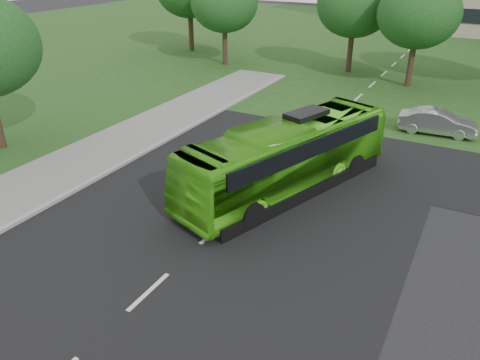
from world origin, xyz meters
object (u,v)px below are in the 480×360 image
(tree_park_a, at_px, (224,3))
(sedan, at_px, (438,122))
(tree_park_c, at_px, (419,14))
(bus, at_px, (288,156))
(tree_park_b, at_px, (355,4))

(tree_park_a, distance_m, sedan, 22.37)
(tree_park_c, height_order, bus, tree_park_c)
(tree_park_b, xyz_separation_m, tree_park_c, (5.42, -2.40, -0.13))
(bus, bearing_deg, tree_park_c, 104.82)
(tree_park_c, xyz_separation_m, sedan, (3.42, -9.87, -4.66))
(tree_park_a, xyz_separation_m, tree_park_c, (16.22, 0.21, 0.05))
(bus, height_order, sedan, bus)
(tree_park_a, distance_m, tree_park_b, 11.11)
(tree_park_c, distance_m, bus, 20.72)
(tree_park_b, relative_size, bus, 0.73)
(tree_park_c, bearing_deg, bus, -94.22)
(tree_park_b, xyz_separation_m, bus, (3.92, -22.71, -3.93))
(bus, distance_m, sedan, 11.57)
(tree_park_b, distance_m, sedan, 15.87)
(tree_park_b, distance_m, bus, 23.38)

